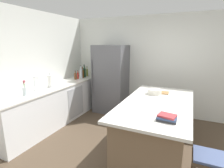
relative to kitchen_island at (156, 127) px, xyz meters
name	(u,v)px	position (x,y,z in m)	size (l,w,h in m)	color
ground_plane	(129,159)	(-0.33, -0.40, -0.47)	(7.20, 7.20, 0.00)	#4C3D2D
wall_rear	(158,66)	(-0.33, 1.85, 0.83)	(6.00, 0.10, 2.60)	silver
wall_left	(19,72)	(-2.78, -0.40, 0.83)	(0.10, 6.00, 2.60)	silver
counter_run_left	(56,104)	(-2.42, 0.20, -0.01)	(0.66, 3.03, 0.91)	white
kitchen_island	(156,127)	(0.00, 0.00, 0.00)	(1.10, 2.13, 0.92)	#7A6047
refrigerator	(111,79)	(-1.53, 1.45, 0.45)	(0.84, 0.73, 1.84)	#56565B
bar_stool	(208,164)	(0.75, -0.79, 0.05)	(0.36, 0.36, 0.64)	#473828
sink_faucet	(35,83)	(-2.46, -0.30, 0.60)	(0.15, 0.05, 0.30)	silver
flower_vase	(25,91)	(-2.35, -0.64, 0.55)	(0.09, 0.09, 0.30)	silver
paper_towel_roll	(50,81)	(-2.43, 0.09, 0.58)	(0.14, 0.14, 0.31)	gray
olive_oil_bottle	(87,72)	(-2.40, 1.61, 0.56)	(0.06, 0.06, 0.29)	olive
gin_bottle	(85,73)	(-2.40, 1.50, 0.57)	(0.07, 0.07, 0.29)	#8CB79E
wine_bottle	(84,72)	(-2.37, 1.41, 0.59)	(0.08, 0.08, 0.37)	#19381E
whiskey_bottle	(82,74)	(-2.37, 1.31, 0.57)	(0.08, 0.08, 0.32)	brown
soda_bottle	(81,73)	(-2.36, 1.22, 0.59)	(0.08, 0.08, 0.36)	silver
hot_sauce_bottle	(78,76)	(-2.39, 1.12, 0.54)	(0.05, 0.05, 0.25)	red
syrup_bottle	(75,76)	(-2.41, 1.04, 0.54)	(0.07, 0.07, 0.24)	#5B3319
cookbook_stack	(167,118)	(0.24, -0.68, 0.49)	(0.24, 0.20, 0.08)	#2D2D33
mixing_bowl	(155,92)	(-0.14, 0.46, 0.50)	(0.26, 0.26, 0.10)	silver
cutting_board	(161,92)	(-0.03, 0.60, 0.46)	(0.30, 0.22, 0.02)	#9E7042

